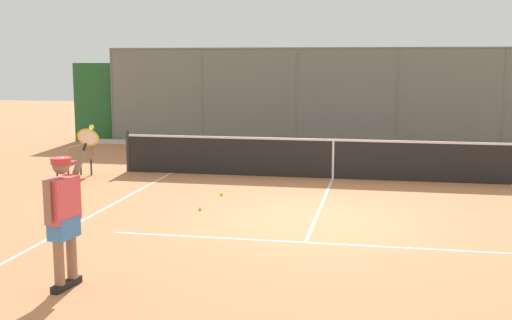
{
  "coord_description": "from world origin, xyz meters",
  "views": [
    {
      "loc": [
        -1.12,
        11.25,
        2.85
      ],
      "look_at": [
        1.09,
        -0.11,
        1.05
      ],
      "focal_mm": 45.64,
      "sensor_mm": 36.0,
      "label": 1
    }
  ],
  "objects_px": {
    "tennis_ball_near_net": "(200,208)",
    "courtside_bench": "(77,158)",
    "tennis_player": "(64,212)",
    "tennis_ball_near_baseline": "(221,194)"
  },
  "relations": [
    {
      "from": "tennis_ball_near_baseline",
      "to": "tennis_player",
      "type": "bearing_deg",
      "value": 84.54
    },
    {
      "from": "tennis_player",
      "to": "tennis_ball_near_net",
      "type": "relative_size",
      "value": 29.69
    },
    {
      "from": "tennis_ball_near_net",
      "to": "courtside_bench",
      "type": "bearing_deg",
      "value": -34.01
    },
    {
      "from": "courtside_bench",
      "to": "tennis_ball_near_baseline",
      "type": "bearing_deg",
      "value": -106.72
    },
    {
      "from": "tennis_player",
      "to": "courtside_bench",
      "type": "bearing_deg",
      "value": 33.88
    },
    {
      "from": "tennis_ball_near_net",
      "to": "tennis_player",
      "type": "bearing_deg",
      "value": 83.78
    },
    {
      "from": "tennis_ball_near_baseline",
      "to": "courtside_bench",
      "type": "relative_size",
      "value": 0.05
    },
    {
      "from": "tennis_player",
      "to": "tennis_ball_near_net",
      "type": "height_order",
      "value": "tennis_player"
    },
    {
      "from": "tennis_ball_near_net",
      "to": "courtside_bench",
      "type": "height_order",
      "value": "courtside_bench"
    },
    {
      "from": "tennis_player",
      "to": "courtside_bench",
      "type": "relative_size",
      "value": 1.51
    }
  ]
}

